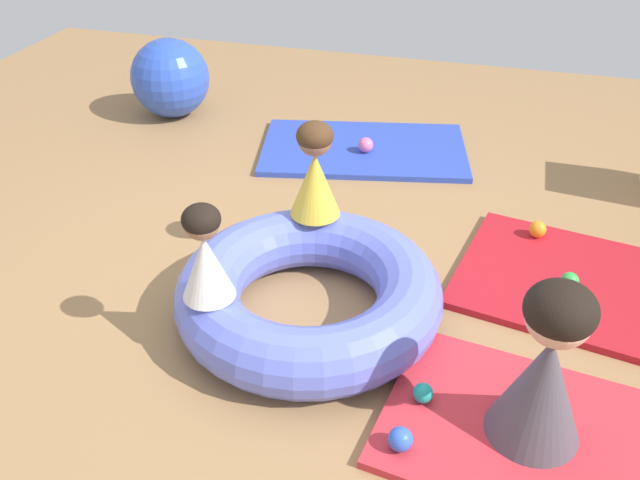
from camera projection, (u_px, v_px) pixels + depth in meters
name	position (u px, v px, depth m)	size (l,w,h in m)	color
ground_plane	(301.00, 303.00, 3.48)	(8.00, 8.00, 0.00)	#9E7549
gym_mat_front	(364.00, 149.00, 4.95)	(1.47, 0.90, 0.04)	#2D47B7
gym_mat_near_left	(578.00, 284.00, 3.58)	(1.22, 0.98, 0.04)	#B21923
gym_mat_far_left	(530.00, 434.00, 2.74)	(1.17, 0.85, 0.04)	red
inflatable_cushion	(309.00, 293.00, 3.29)	(1.30, 1.30, 0.32)	#6070E5
child_in_yellow	(315.00, 171.00, 3.48)	(0.36, 0.36, 0.52)	yellow
child_in_white	(205.00, 253.00, 2.90)	(0.28, 0.28, 0.46)	white
adult_seated	(547.00, 366.00, 2.54)	(0.40, 0.40, 0.73)	#4C4751
play_ball_teal	(423.00, 393.00, 2.84)	(0.09, 0.09, 0.09)	teal
play_ball_orange	(538.00, 229.00, 3.91)	(0.10, 0.10, 0.10)	orange
play_ball_blue	(400.00, 439.00, 2.63)	(0.10, 0.10, 0.10)	blue
play_ball_green	(570.00, 281.00, 3.49)	(0.09, 0.09, 0.09)	green
play_ball_pink	(366.00, 145.00, 4.84)	(0.11, 0.11, 0.11)	pink
exercise_ball_large	(170.00, 78.00, 5.37)	(0.62, 0.62, 0.62)	blue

